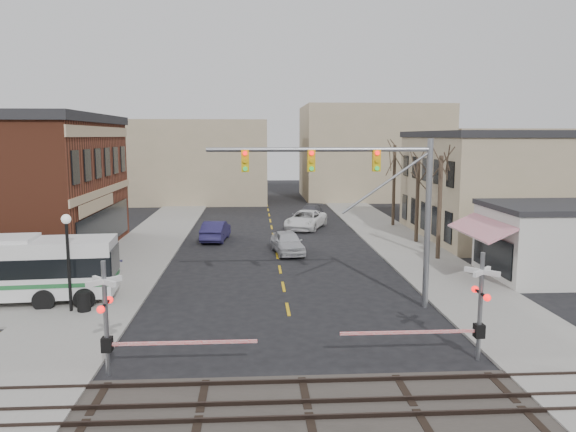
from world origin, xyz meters
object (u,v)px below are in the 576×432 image
Objects in this scene: trash_bin at (84,301)px; street_lamp at (67,243)px; car_b at (216,231)px; rr_crossing_east at (469,308)px; car_c at (306,220)px; rr_crossing_west at (119,319)px; pedestrian_far at (116,263)px; car_a at (287,242)px; car_d at (310,213)px; pedestrian_near at (98,286)px; traffic_signal_mast at (369,187)px.

street_lamp is at bearing 174.96° from trash_bin.
rr_crossing_east is at bearing 120.05° from car_b.
rr_crossing_east reaches higher than car_c.
pedestrian_far is (-3.32, 13.32, -1.03)m from rr_crossing_west.
car_d is (3.16, 15.72, -0.09)m from car_a.
rr_crossing_west and rr_crossing_east have the same top height.
rr_crossing_east reaches higher than pedestrian_near.
pedestrian_far is at bearing 140.73° from rr_crossing_east.
pedestrian_far reaches higher than car_b.
rr_crossing_west is at bearing -144.96° from traffic_signal_mast.
rr_crossing_west is 20.90m from car_a.
car_c is (2.23, 10.40, 0.02)m from car_a.
pedestrian_near is (-12.11, -21.72, 0.12)m from car_c.
street_lamp is at bearing 179.83° from traffic_signal_mast.
rr_crossing_west is at bearing -85.50° from car_c.
trash_bin is at bearing 157.74° from rr_crossing_east.
pedestrian_near is (-9.88, -11.32, 0.13)m from car_a.
traffic_signal_mast is 1.85× the size of rr_crossing_west.
rr_crossing_east is 1.24× the size of street_lamp.
pedestrian_far is at bearing -156.09° from car_a.
car_c is at bearing 91.85° from traffic_signal_mast.
car_b is at bearing -111.48° from car_d.
car_b is at bearing 74.93° from trash_bin.
pedestrian_near reaches higher than car_c.
car_d is at bearing 93.68° from rr_crossing_east.
car_c is at bearing 96.12° from rr_crossing_east.
car_a is 2.88× the size of pedestrian_near.
pedestrian_near is at bearing 173.58° from traffic_signal_mast.
traffic_signal_mast is at bearing 110.77° from rr_crossing_east.
pedestrian_near is (-13.04, -27.04, 0.22)m from car_d.
car_c reaches higher than car_a.
street_lamp reaches higher than car_a.
car_a is 16.03m from car_d.
car_c is (12.39, 23.18, 0.23)m from trash_bin.
rr_crossing_west is at bearing 92.65° from car_b.
rr_crossing_east is 20.21m from pedestrian_far.
rr_crossing_west is 1.16× the size of car_d.
trash_bin is at bearing -96.75° from car_c.
rr_crossing_east is 17.45m from street_lamp.
rr_crossing_west reaches higher than car_a.
pedestrian_far is at bearing -105.22° from car_c.
rr_crossing_east is 17.20m from pedestrian_near.
car_d is at bearing 64.96° from trash_bin.
pedestrian_far is (-13.38, -22.09, 0.24)m from car_d.
pedestrian_far is (-0.07, 6.41, 0.36)m from trash_bin.
car_a is at bearing -80.74° from car_c.
rr_crossing_east is 3.43× the size of pedestrian_far.
car_c reaches higher than car_d.
traffic_signal_mast is at bearing 35.04° from rr_crossing_west.
pedestrian_near is (0.89, 1.41, -2.40)m from street_lamp.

